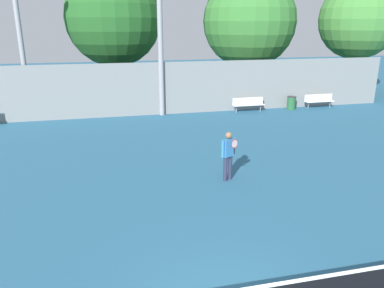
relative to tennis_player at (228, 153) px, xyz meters
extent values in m
cylinder|color=#282D47|center=(-0.11, -0.04, -0.55)|extent=(0.14, 0.14, 0.87)
cylinder|color=#282D47|center=(0.10, 0.06, -0.55)|extent=(0.14, 0.14, 0.87)
cube|color=teal|center=(0.00, 0.01, 0.18)|extent=(0.46, 0.36, 0.60)
cylinder|color=teal|center=(-0.23, -0.10, 0.19)|extent=(0.10, 0.10, 0.58)
cylinder|color=teal|center=(0.23, 0.12, 0.19)|extent=(0.10, 0.10, 0.58)
sphere|color=#8E6647|center=(0.00, 0.01, 0.62)|extent=(0.22, 0.22, 0.22)
cylinder|color=black|center=(0.12, -0.25, 0.14)|extent=(0.03, 0.03, 0.22)
torus|color=red|center=(0.12, -0.25, 0.40)|extent=(0.29, 0.16, 0.31)
cylinder|color=silver|center=(0.12, -0.25, 0.40)|extent=(0.24, 0.12, 0.27)
cube|color=white|center=(9.29, 9.55, -0.54)|extent=(1.92, 0.40, 0.04)
cylinder|color=gray|center=(8.52, 9.55, -0.78)|extent=(0.06, 0.06, 0.43)
cylinder|color=gray|center=(10.06, 9.55, -0.78)|extent=(0.06, 0.06, 0.43)
cube|color=white|center=(9.29, 9.73, -0.32)|extent=(1.92, 0.04, 0.40)
cube|color=white|center=(4.51, 9.55, -0.54)|extent=(1.95, 0.40, 0.04)
cylinder|color=gray|center=(3.73, 9.55, -0.78)|extent=(0.06, 0.06, 0.43)
cylinder|color=gray|center=(5.29, 9.55, -0.78)|extent=(0.06, 0.06, 0.43)
cube|color=white|center=(4.51, 9.73, -0.32)|extent=(1.95, 0.04, 0.40)
cylinder|color=#939399|center=(-8.06, 10.56, 3.16)|extent=(0.27, 0.27, 8.29)
cylinder|color=#939399|center=(-0.71, 10.09, 4.71)|extent=(0.30, 0.30, 11.40)
cylinder|color=#235B33|center=(7.40, 9.68, -0.60)|extent=(0.53, 0.53, 0.78)
cylinder|color=#333338|center=(7.40, 9.68, -0.19)|extent=(0.56, 0.56, 0.04)
cube|color=gray|center=(-1.96, 10.22, 0.54)|extent=(31.57, 0.06, 3.05)
cylinder|color=brown|center=(-3.06, 14.63, 0.52)|extent=(0.37, 0.37, 3.01)
sphere|color=#235B23|center=(-3.06, 14.63, 4.50)|extent=(6.18, 6.18, 6.18)
cylinder|color=brown|center=(6.66, 15.49, 0.31)|extent=(0.36, 0.36, 2.61)
sphere|color=#387A33|center=(6.66, 15.49, 4.30)|extent=(6.71, 6.71, 6.71)
cylinder|color=brown|center=(14.39, 13.66, 0.59)|extent=(0.49, 0.49, 3.16)
sphere|color=#428438|center=(14.39, 13.66, 4.45)|extent=(5.69, 5.69, 5.69)
camera|label=1|loc=(-3.93, -11.35, 4.19)|focal=35.00mm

